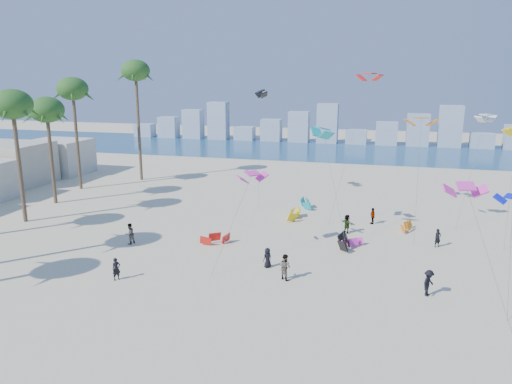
# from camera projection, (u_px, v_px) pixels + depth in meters

# --- Properties ---
(ground) EXTENTS (220.00, 220.00, 0.00)m
(ground) POSITION_uv_depth(u_px,v_px,m) (135.00, 327.00, 27.95)
(ground) COLOR beige
(ground) RESTS_ON ground
(ocean) EXTENTS (220.00, 220.00, 0.00)m
(ocean) POSITION_uv_depth(u_px,v_px,m) (314.00, 149.00, 95.58)
(ocean) COLOR navy
(ocean) RESTS_ON ground
(kitesurfer_near) EXTENTS (0.67, 0.71, 1.64)m
(kitesurfer_near) POSITION_uv_depth(u_px,v_px,m) (116.00, 269.00, 34.19)
(kitesurfer_near) COLOR black
(kitesurfer_near) RESTS_ON ground
(kitesurfer_mid) EXTENTS (1.16, 1.11, 1.88)m
(kitesurfer_mid) POSITION_uv_depth(u_px,v_px,m) (285.00, 267.00, 34.29)
(kitesurfer_mid) COLOR gray
(kitesurfer_mid) RESTS_ON ground
(kitesurfers_far) EXTENTS (26.45, 16.59, 1.84)m
(kitesurfers_far) POSITION_uv_depth(u_px,v_px,m) (318.00, 241.00, 39.91)
(kitesurfers_far) COLOR black
(kitesurfers_far) RESTS_ON ground
(grounded_kites) EXTENTS (18.69, 16.44, 1.00)m
(grounded_kites) POSITION_uv_depth(u_px,v_px,m) (314.00, 225.00, 45.48)
(grounded_kites) COLOR red
(grounded_kites) RESTS_ON ground
(flying_kites) EXTENTS (27.86, 29.64, 14.86)m
(flying_kites) POSITION_uv_depth(u_px,v_px,m) (388.00, 124.00, 42.46)
(flying_kites) COLOR #FE38C3
(flying_kites) RESTS_ON ground
(palm_row) EXTENTS (8.80, 44.80, 16.28)m
(palm_row) POSITION_uv_depth(u_px,v_px,m) (9.00, 99.00, 45.61)
(palm_row) COLOR brown
(palm_row) RESTS_ON ground
(distant_skyline) EXTENTS (85.00, 3.00, 8.40)m
(distant_skyline) POSITION_uv_depth(u_px,v_px,m) (315.00, 128.00, 104.55)
(distant_skyline) COLOR #9EADBF
(distant_skyline) RESTS_ON ground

